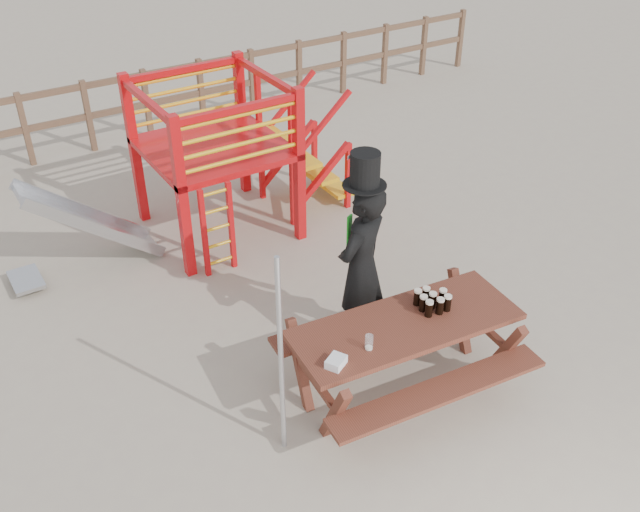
# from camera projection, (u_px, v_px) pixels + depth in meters

# --- Properties ---
(ground) EXTENTS (60.00, 60.00, 0.00)m
(ground) POSITION_uv_depth(u_px,v_px,m) (358.00, 389.00, 7.21)
(ground) COLOR tan
(ground) RESTS_ON ground
(back_fence) EXTENTS (15.09, 0.09, 1.20)m
(back_fence) POSITION_uv_depth(u_px,v_px,m) (117.00, 102.00, 11.74)
(back_fence) COLOR brown
(back_fence) RESTS_ON ground
(playground_fort) EXTENTS (4.71, 1.84, 2.10)m
(playground_fort) POSITION_uv_depth(u_px,v_px,m) (210.00, 159.00, 9.20)
(playground_fort) COLOR red
(playground_fort) RESTS_ON ground
(picnic_table) EXTENTS (2.36, 1.75, 0.86)m
(picnic_table) POSITION_uv_depth(u_px,v_px,m) (404.00, 348.00, 6.91)
(picnic_table) COLOR brown
(picnic_table) RESTS_ON ground
(man_with_hat) EXTENTS (0.83, 0.71, 2.26)m
(man_with_hat) POSITION_uv_depth(u_px,v_px,m) (361.00, 263.00, 7.30)
(man_with_hat) COLOR black
(man_with_hat) RESTS_ON ground
(metal_pole) EXTENTS (0.05, 0.05, 2.10)m
(metal_pole) POSITION_uv_depth(u_px,v_px,m) (281.00, 360.00, 6.02)
(metal_pole) COLOR #B2B2B7
(metal_pole) RESTS_ON ground
(parasol_base) EXTENTS (0.47, 0.47, 0.20)m
(parasol_base) POSITION_uv_depth(u_px,v_px,m) (422.00, 322.00, 8.02)
(parasol_base) COLOR #3C3C42
(parasol_base) RESTS_ON ground
(paper_bag) EXTENTS (0.23, 0.21, 0.08)m
(paper_bag) POSITION_uv_depth(u_px,v_px,m) (336.00, 362.00, 6.21)
(paper_bag) COLOR white
(paper_bag) RESTS_ON picnic_table
(stout_pints) EXTENTS (0.31, 0.30, 0.17)m
(stout_pints) POSITION_uv_depth(u_px,v_px,m) (432.00, 301.00, 6.87)
(stout_pints) COLOR black
(stout_pints) RESTS_ON picnic_table
(empty_glasses) EXTENTS (0.08, 0.08, 0.15)m
(empty_glasses) POSITION_uv_depth(u_px,v_px,m) (369.00, 343.00, 6.38)
(empty_glasses) COLOR silver
(empty_glasses) RESTS_ON picnic_table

